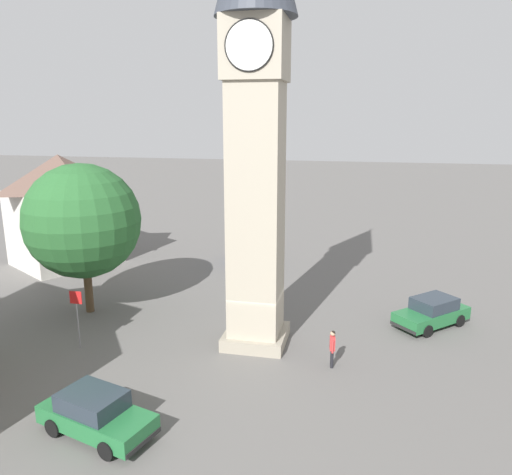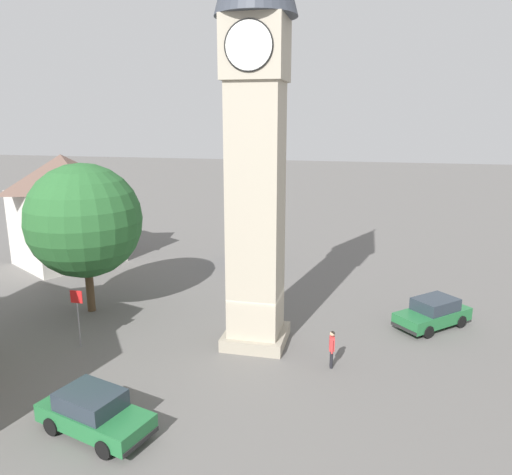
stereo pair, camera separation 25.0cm
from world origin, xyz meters
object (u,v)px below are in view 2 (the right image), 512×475
Objects in this scene: car_blue_kerb at (94,413)px; car_red_corner at (248,253)px; tree at (84,221)px; road_sign at (77,309)px; clock_tower at (256,73)px; pedestrian at (332,346)px; building_shop_left at (65,208)px; car_silver_kerb at (433,313)px.

car_red_corner is at bearing 88.99° from car_blue_kerb.
road_sign is (1.88, -4.12, -3.26)m from tree.
clock_tower is 13.36m from road_sign.
tree reaches higher than car_blue_kerb.
pedestrian is 0.21× the size of tree.
building_shop_left is (-16.51, 9.96, -8.28)m from clock_tower.
road_sign is at bearing -55.20° from building_shop_left.
clock_tower reaches higher than building_shop_left.
car_blue_kerb is (-3.86, -8.00, -11.59)m from clock_tower.
car_silver_kerb is 19.00m from tree.
building_shop_left reaches higher than car_blue_kerb.
car_red_corner is at bearing 73.31° from road_sign.
pedestrian is (7.59, 6.35, 0.25)m from car_blue_kerb.
tree is at bearing 165.64° from pedestrian.
car_blue_kerb and car_silver_kerb have the same top height.
pedestrian is at bearing 3.11° from road_sign.
road_sign is at bearing -176.89° from pedestrian.
road_sign is at bearing 125.89° from car_blue_kerb.
building_shop_left is at bearing 166.11° from car_silver_kerb.
clock_tower is 12.06m from pedestrian.
car_silver_kerb is 7.24m from pedestrian.
car_silver_kerb is at bearing 48.62° from pedestrian.
car_silver_kerb is 25.98m from building_shop_left.
clock_tower is at bearing 64.23° from car_blue_kerb.
building_shop_left is (-12.65, 17.96, 3.32)m from car_blue_kerb.
clock_tower reaches higher than tree.
tree is (-18.39, -1.94, 4.39)m from car_silver_kerb.
car_red_corner is (0.37, 20.74, 0.00)m from car_blue_kerb.
clock_tower is at bearing 15.96° from road_sign.
car_red_corner is 15.73m from road_sign.
car_blue_kerb is 1.58× the size of road_sign.
car_silver_kerb is at bearing -13.89° from building_shop_left.
pedestrian is at bearing -23.91° from clock_tower.
car_silver_kerb is 17.62m from road_sign.
car_silver_kerb is 2.46× the size of pedestrian.
building_shop_left is 3.13× the size of road_sign.
clock_tower is at bearing -156.06° from car_silver_kerb.
car_silver_kerb and car_red_corner have the same top height.
car_silver_kerb is at bearing 43.60° from car_blue_kerb.
car_red_corner is 13.38m from tree.
tree is at bearing -120.36° from car_red_corner.
clock_tower is 4.76× the size of car_blue_kerb.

